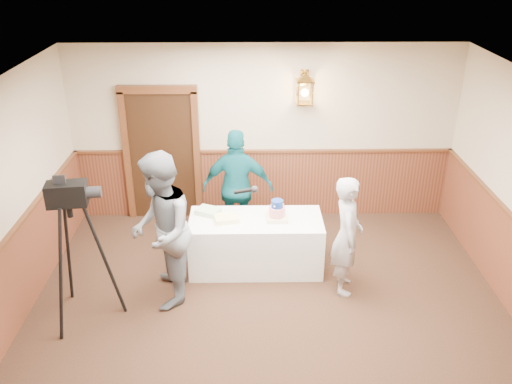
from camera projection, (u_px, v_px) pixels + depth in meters
ground at (272, 362)px, 5.91m from camera, size 7.00×7.00×0.00m
room_shell at (266, 220)px, 5.66m from camera, size 6.02×7.02×2.81m
display_table at (256, 243)px, 7.46m from camera, size 1.80×0.80×0.75m
tiered_cake at (277, 212)px, 7.24m from camera, size 0.28×0.28×0.28m
sheet_cake_yellow at (227, 218)px, 7.24m from camera, size 0.36×0.31×0.07m
sheet_cake_green at (208, 211)px, 7.43m from camera, size 0.37×0.34×0.07m
interviewer at (161, 231)px, 6.51m from camera, size 1.59×1.02×1.98m
baker at (347, 236)px, 6.81m from camera, size 0.43×0.61×1.59m
assistant_p at (238, 188)px, 7.89m from camera, size 1.05×0.47×1.76m
tv_camera_rig at (78, 260)px, 6.30m from camera, size 0.70×0.65×1.78m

